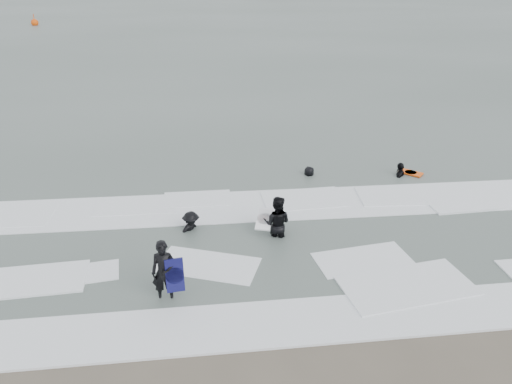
{
  "coord_description": "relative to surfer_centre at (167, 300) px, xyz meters",
  "views": [
    {
      "loc": [
        -1.58,
        -10.52,
        8.38
      ],
      "look_at": [
        0.0,
        5.0,
        1.1
      ],
      "focal_mm": 35.0,
      "sensor_mm": 36.0,
      "label": 1
    }
  ],
  "objects": [
    {
      "name": "surfer_breaker",
      "position": [
        0.61,
        3.73,
        0.0
      ],
      "size": [
        1.13,
        1.14,
        1.58
      ],
      "primitive_type": "imported",
      "rotation": [
        0.0,
        0.0,
        0.8
      ],
      "color": "black",
      "rests_on": "ground"
    },
    {
      "name": "surfer_right_far",
      "position": [
        5.54,
        8.03,
        0.0
      ],
      "size": [
        0.91,
        0.8,
        1.57
      ],
      "primitive_type": "imported",
      "rotation": [
        0.0,
        0.0,
        -2.65
      ],
      "color": "black",
      "rests_on": "ground"
    },
    {
      "name": "buoy",
      "position": [
        -22.11,
        64.7,
        0.42
      ],
      "size": [
        1.0,
        1.0,
        1.65
      ],
      "color": "#E2480A",
      "rests_on": "ground"
    },
    {
      "name": "ground",
      "position": [
        2.88,
        -0.69,
        0.0
      ],
      "size": [
        320.0,
        320.0,
        0.0
      ],
      "primitive_type": "plane",
      "color": "brown",
      "rests_on": "ground"
    },
    {
      "name": "bodyboards",
      "position": [
        4.46,
        3.69,
        0.5
      ],
      "size": [
        10.38,
        8.43,
        1.25
      ],
      "color": "#0E0E43",
      "rests_on": "ground"
    },
    {
      "name": "surf_foam",
      "position": [
        2.88,
        3.01,
        0.04
      ],
      "size": [
        30.03,
        9.06,
        0.09
      ],
      "color": "white",
      "rests_on": "ground"
    },
    {
      "name": "surfer_right_near",
      "position": [
        9.38,
        7.64,
        0.0
      ],
      "size": [
        0.93,
        1.1,
        1.77
      ],
      "primitive_type": "imported",
      "rotation": [
        0.0,
        0.0,
        -2.16
      ],
      "color": "black",
      "rests_on": "ground"
    },
    {
      "name": "surfer_wading",
      "position": [
        3.46,
        3.18,
        0.0
      ],
      "size": [
        1.14,
        1.01,
        1.97
      ],
      "primitive_type": "imported",
      "rotation": [
        0.0,
        0.0,
        2.82
      ],
      "color": "black",
      "rests_on": "ground"
    },
    {
      "name": "surfer_centre",
      "position": [
        0.0,
        0.0,
        0.0
      ],
      "size": [
        0.69,
        0.46,
        1.83
      ],
      "primitive_type": "imported",
      "rotation": [
        0.0,
        0.0,
        -0.04
      ],
      "color": "black",
      "rests_on": "ground"
    },
    {
      "name": "sea",
      "position": [
        2.88,
        79.31,
        0.06
      ],
      "size": [
        320.0,
        320.0,
        0.0
      ],
      "primitive_type": "plane",
      "color": "#47544C",
      "rests_on": "ground"
    }
  ]
}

